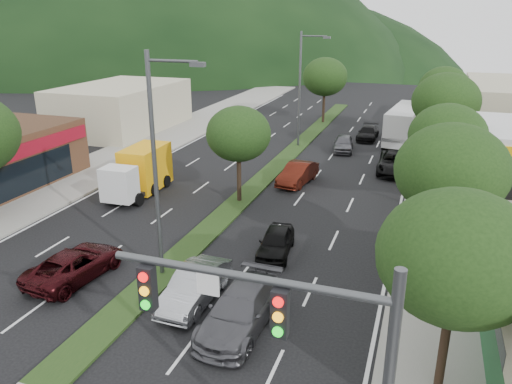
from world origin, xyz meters
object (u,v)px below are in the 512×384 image
at_px(traffic_signal, 310,360).
at_px(box_truck, 141,173).
at_px(suv_maroon, 75,264).
at_px(sedan_silver, 195,286).
at_px(tree_r_c, 447,136).
at_px(tree_r_b, 451,171).
at_px(car_queue_d, 395,163).
at_px(car_queue_a, 276,242).
at_px(streetlight_near, 158,158).
at_px(tree_r_e, 444,88).
at_px(car_queue_f, 368,133).
at_px(tree_med_near, 239,134).
at_px(tree_r_a, 457,257).
at_px(car_queue_b, 240,310).
at_px(motorhome, 405,124).
at_px(streetlight_mid, 302,84).
at_px(tree_med_far, 325,77).
at_px(tree_r_d, 446,102).
at_px(car_queue_c, 298,173).
at_px(car_queue_e, 343,143).

relative_size(traffic_signal, box_truck, 1.14).
bearing_deg(suv_maroon, traffic_signal, 154.15).
bearing_deg(sedan_silver, tree_r_c, 55.99).
bearing_deg(tree_r_b, car_queue_d, 101.15).
bearing_deg(car_queue_a, streetlight_near, -144.41).
xyz_separation_m(tree_r_e, box_truck, (-18.82, -22.49, -3.48)).
bearing_deg(car_queue_f, tree_med_near, -104.89).
distance_m(tree_r_a, tree_r_e, 36.00).
bearing_deg(car_queue_b, tree_r_a, -8.65).
distance_m(traffic_signal, motorhome, 39.09).
distance_m(sedan_silver, car_queue_b, 2.64).
bearing_deg(traffic_signal, streetlight_mid, 104.33).
relative_size(car_queue_a, car_queue_b, 0.73).
xyz_separation_m(car_queue_d, box_truck, (-15.71, -10.27, 0.66)).
distance_m(tree_r_a, tree_med_far, 41.76).
height_order(tree_r_a, box_truck, tree_r_a).
distance_m(suv_maroon, car_queue_b, 8.46).
bearing_deg(car_queue_d, car_queue_f, 107.00).
distance_m(tree_r_a, streetlight_near, 12.48).
distance_m(car_queue_a, motorhome, 26.17).
xyz_separation_m(tree_med_near, car_queue_a, (4.34, -6.29, -3.78)).
xyz_separation_m(tree_r_a, streetlight_mid, (-11.79, 29.00, 0.76)).
bearing_deg(tree_r_d, suv_maroon, -123.40).
distance_m(traffic_signal, tree_r_d, 31.68).
bearing_deg(car_queue_f, car_queue_a, -91.84).
relative_size(streetlight_mid, sedan_silver, 2.26).
bearing_deg(car_queue_f, sedan_silver, -94.80).
relative_size(tree_r_e, sedan_silver, 1.51).
bearing_deg(car_queue_c, traffic_signal, -67.19).
bearing_deg(car_queue_d, tree_r_b, -79.92).
bearing_deg(car_queue_c, motorhome, 74.45).
height_order(car_queue_c, motorhome, motorhome).
relative_size(tree_r_d, tree_med_far, 1.03).
bearing_deg(traffic_signal, tree_r_e, 85.91).
relative_size(tree_med_near, car_queue_f, 1.40).
relative_size(car_queue_c, box_truck, 0.73).
height_order(tree_r_e, sedan_silver, tree_r_e).
xyz_separation_m(traffic_signal, car_queue_c, (-6.43, 24.32, -3.91)).
xyz_separation_m(tree_med_far, car_queue_f, (5.63, -6.22, -4.38)).
relative_size(car_queue_c, motorhome, 0.50).
bearing_deg(box_truck, suv_maroon, 104.08).
bearing_deg(car_queue_c, car_queue_f, 86.56).
height_order(car_queue_e, car_queue_f, car_queue_e).
bearing_deg(tree_r_e, box_truck, -129.92).
height_order(tree_r_b, tree_r_e, tree_r_b).
xyz_separation_m(sedan_silver, suv_maroon, (-5.98, 0.04, -0.05)).
height_order(tree_r_e, car_queue_b, tree_r_e).
height_order(tree_r_d, suv_maroon, tree_r_d).
relative_size(suv_maroon, car_queue_d, 0.91).
bearing_deg(tree_r_a, tree_r_c, 90.00).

